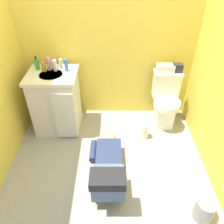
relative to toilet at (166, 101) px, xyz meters
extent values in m
cube|color=gray|center=(-0.77, -0.72, -0.39)|extent=(2.74, 2.96, 0.04)
cube|color=yellow|center=(-0.77, 0.30, 0.83)|extent=(2.40, 0.08, 2.40)
cube|color=white|center=(0.00, -0.04, -0.18)|extent=(0.22, 0.30, 0.38)
cylinder|color=white|center=(0.00, -0.10, 0.01)|extent=(0.35, 0.35, 0.08)
cube|color=white|center=(0.00, 0.09, 0.18)|extent=(0.34, 0.17, 0.34)
cube|color=white|center=(0.00, 0.09, 0.37)|extent=(0.36, 0.19, 0.03)
cube|color=silver|center=(-1.45, -0.09, 0.02)|extent=(0.56, 0.48, 0.78)
cube|color=silver|center=(-1.45, -0.09, 0.43)|extent=(0.60, 0.52, 0.04)
cylinder|color=silver|center=(-1.45, -0.11, 0.43)|extent=(0.28, 0.28, 0.05)
cube|color=silver|center=(-1.30, -0.34, 0.00)|extent=(0.26, 0.03, 0.66)
cylinder|color=silver|center=(-1.45, 0.05, 0.50)|extent=(0.02, 0.02, 0.10)
cube|color=navy|center=(-0.76, -0.78, -0.28)|extent=(0.29, 0.52, 0.17)
sphere|color=tan|center=(-0.76, -0.45, -0.27)|extent=(0.19, 0.19, 0.19)
cube|color=#4B5E7A|center=(-0.76, -1.14, -0.19)|extent=(0.31, 0.28, 0.20)
cube|color=#4B5E7A|center=(-0.76, -1.28, -0.07)|extent=(0.31, 0.12, 0.32)
cube|color=black|center=(-0.76, -1.33, 0.11)|extent=(0.31, 0.19, 0.09)
cylinder|color=navy|center=(-0.95, -0.62, -0.31)|extent=(0.08, 0.30, 0.08)
cube|color=silver|center=(-0.05, 0.09, 0.43)|extent=(0.22, 0.11, 0.10)
cube|color=#26262D|center=(0.10, 0.09, 0.44)|extent=(0.12, 0.09, 0.11)
cylinder|color=green|center=(-1.64, 0.03, 0.52)|extent=(0.06, 0.06, 0.13)
cylinder|color=black|center=(-1.64, 0.03, 0.60)|extent=(0.02, 0.02, 0.04)
cylinder|color=#C48930|center=(-1.54, -0.02, 0.51)|extent=(0.05, 0.05, 0.12)
cylinder|color=pink|center=(-1.48, 0.01, 0.54)|extent=(0.06, 0.06, 0.17)
cylinder|color=silver|center=(-1.41, -0.02, 0.52)|extent=(0.05, 0.05, 0.14)
cylinder|color=white|center=(-1.34, 0.03, 0.52)|extent=(0.04, 0.04, 0.13)
cylinder|color=#3B63BA|center=(-1.27, -0.02, 0.53)|extent=(0.05, 0.05, 0.15)
cylinder|color=gray|center=(0.13, -1.40, -0.25)|extent=(0.18, 0.18, 0.23)
cylinder|color=white|center=(-0.30, -0.32, -0.26)|extent=(0.11, 0.11, 0.22)
camera|label=1|loc=(-0.72, -2.48, 1.70)|focal=35.79mm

